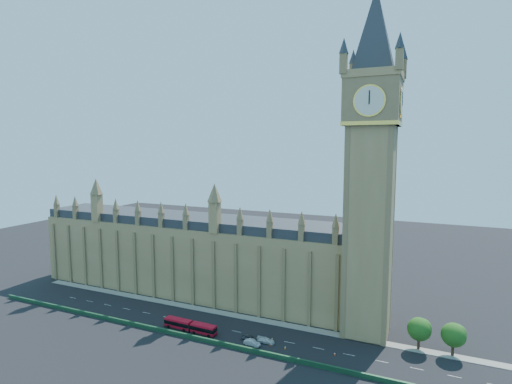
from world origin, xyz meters
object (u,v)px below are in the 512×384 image
at_px(red_bus, 190,326).
at_px(car_grey, 250,338).
at_px(car_silver, 252,343).
at_px(car_white, 266,340).

height_order(red_bus, car_grey, red_bus).
relative_size(red_bus, car_grey, 3.69).
height_order(red_bus, car_silver, red_bus).
xyz_separation_m(car_grey, car_white, (4.54, 0.55, -0.06)).
bearing_deg(red_bus, car_grey, 6.86).
distance_m(red_bus, car_silver, 19.72).
bearing_deg(car_grey, car_white, -85.81).
bearing_deg(car_silver, car_white, -39.20).
distance_m(car_silver, car_white, 3.91).
distance_m(red_bus, car_white, 22.65).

